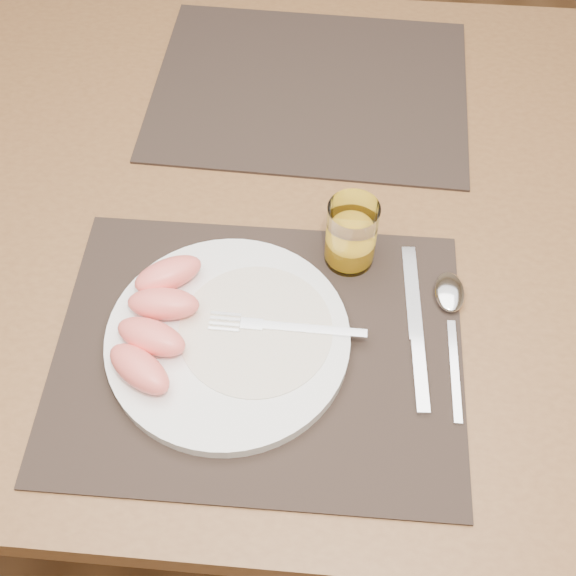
# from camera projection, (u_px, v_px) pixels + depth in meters

# --- Properties ---
(ground) EXTENTS (5.00, 5.00, 0.00)m
(ground) POSITION_uv_depth(u_px,v_px,m) (293.00, 435.00, 1.54)
(ground) COLOR brown
(ground) RESTS_ON ground
(table) EXTENTS (1.40, 0.90, 0.75)m
(table) POSITION_uv_depth(u_px,v_px,m) (296.00, 244.00, 0.99)
(table) COLOR brown
(table) RESTS_ON ground
(placemat_near) EXTENTS (0.45, 0.35, 0.00)m
(placemat_near) POSITION_uv_depth(u_px,v_px,m) (259.00, 351.00, 0.80)
(placemat_near) COLOR #2E231D
(placemat_near) RESTS_ON table
(placemat_far) EXTENTS (0.46, 0.36, 0.00)m
(placemat_far) POSITION_uv_depth(u_px,v_px,m) (310.00, 88.00, 1.05)
(placemat_far) COLOR #2E231D
(placemat_far) RESTS_ON table
(plate) EXTENTS (0.27, 0.27, 0.02)m
(plate) POSITION_uv_depth(u_px,v_px,m) (228.00, 339.00, 0.80)
(plate) COLOR white
(plate) RESTS_ON placemat_near
(plate_dressing) EXTENTS (0.17, 0.17, 0.00)m
(plate_dressing) POSITION_uv_depth(u_px,v_px,m) (256.00, 329.00, 0.79)
(plate_dressing) COLOR white
(plate_dressing) RESTS_ON plate
(fork) EXTENTS (0.17, 0.02, 0.00)m
(fork) POSITION_uv_depth(u_px,v_px,m) (273.00, 326.00, 0.79)
(fork) COLOR silver
(fork) RESTS_ON plate
(knife) EXTENTS (0.03, 0.22, 0.01)m
(knife) POSITION_uv_depth(u_px,v_px,m) (417.00, 339.00, 0.80)
(knife) COLOR silver
(knife) RESTS_ON placemat_near
(spoon) EXTENTS (0.04, 0.19, 0.01)m
(spoon) POSITION_uv_depth(u_px,v_px,m) (450.00, 303.00, 0.83)
(spoon) COLOR silver
(spoon) RESTS_ON placemat_near
(juice_glass) EXTENTS (0.06, 0.06, 0.09)m
(juice_glass) POSITION_uv_depth(u_px,v_px,m) (351.00, 237.00, 0.84)
(juice_glass) COLOR white
(juice_glass) RESTS_ON placemat_near
(grapefruit_wedges) EXTENTS (0.10, 0.20, 0.03)m
(grapefruit_wedges) POSITION_uv_depth(u_px,v_px,m) (156.00, 320.00, 0.78)
(grapefruit_wedges) COLOR #FF7868
(grapefruit_wedges) RESTS_ON plate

